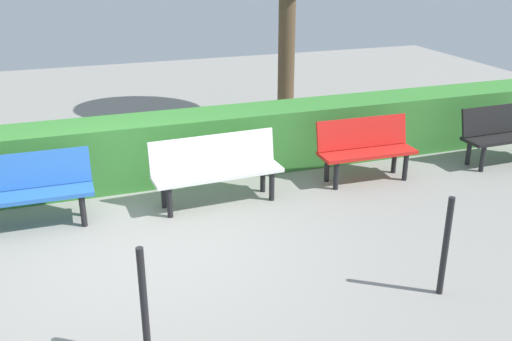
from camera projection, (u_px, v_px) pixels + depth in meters
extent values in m
plane|color=gray|center=(139.00, 247.00, 6.33)|extent=(21.10, 21.10, 0.00)
cube|color=black|center=(508.00, 137.00, 8.59)|extent=(1.41, 0.45, 0.05)
cube|color=black|center=(501.00, 119.00, 8.67)|extent=(1.41, 0.17, 0.42)
cylinder|color=black|center=(482.00, 159.00, 8.36)|extent=(0.07, 0.07, 0.39)
cylinder|color=black|center=(469.00, 152.00, 8.62)|extent=(0.07, 0.07, 0.39)
cube|color=red|center=(367.00, 153.00, 7.95)|extent=(1.37, 0.45, 0.05)
cube|color=red|center=(362.00, 133.00, 8.04)|extent=(1.36, 0.16, 0.42)
cylinder|color=black|center=(405.00, 167.00, 8.05)|extent=(0.07, 0.07, 0.39)
cylinder|color=black|center=(394.00, 160.00, 8.32)|extent=(0.07, 0.07, 0.39)
cylinder|color=black|center=(336.00, 176.00, 7.75)|extent=(0.07, 0.07, 0.39)
cylinder|color=black|center=(327.00, 168.00, 8.02)|extent=(0.07, 0.07, 0.39)
cube|color=white|center=(218.00, 174.00, 7.24)|extent=(1.66, 0.50, 0.05)
cube|color=white|center=(213.00, 151.00, 7.32)|extent=(1.65, 0.18, 0.42)
cylinder|color=black|center=(272.00, 186.00, 7.42)|extent=(0.07, 0.07, 0.39)
cylinder|color=black|center=(263.00, 178.00, 7.68)|extent=(0.07, 0.07, 0.39)
cylinder|color=black|center=(170.00, 202.00, 6.96)|extent=(0.07, 0.07, 0.39)
cylinder|color=black|center=(164.00, 193.00, 7.21)|extent=(0.07, 0.07, 0.39)
cube|color=blue|center=(20.00, 196.00, 6.59)|extent=(1.63, 0.43, 0.05)
cube|color=blue|center=(18.00, 171.00, 6.67)|extent=(1.63, 0.12, 0.42)
cylinder|color=black|center=(83.00, 211.00, 6.74)|extent=(0.07, 0.07, 0.39)
cylinder|color=black|center=(82.00, 201.00, 7.00)|extent=(0.07, 0.07, 0.39)
cube|color=#387F33|center=(191.00, 145.00, 8.14)|extent=(17.10, 0.75, 0.89)
cylinder|color=brown|center=(287.00, 41.00, 10.36)|extent=(0.30, 0.30, 2.94)
cylinder|color=black|center=(445.00, 247.00, 5.32)|extent=(0.06, 0.06, 1.00)
cylinder|color=black|center=(144.00, 305.00, 4.47)|extent=(0.06, 0.06, 1.00)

